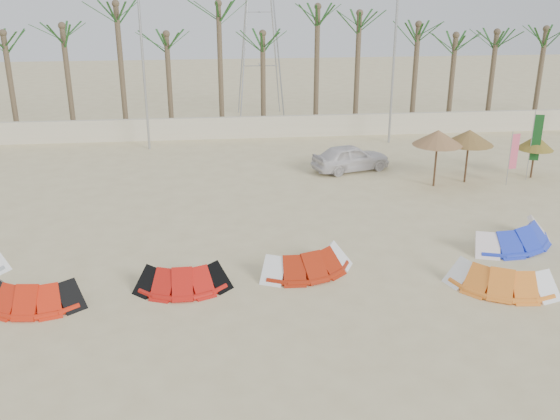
{
  "coord_description": "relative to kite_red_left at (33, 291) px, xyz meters",
  "views": [
    {
      "loc": [
        -2.27,
        -15.14,
        9.37
      ],
      "look_at": [
        0.0,
        6.0,
        1.3
      ],
      "focal_mm": 40.0,
      "sensor_mm": 36.0,
      "label": 1
    }
  ],
  "objects": [
    {
      "name": "boundary_wall",
      "position": [
        7.89,
        19.76,
        0.23
      ],
      "size": [
        60.0,
        0.3,
        1.3
      ],
      "primitive_type": "cube",
      "color": "beige",
      "rests_on": "ground"
    },
    {
      "name": "flag_green",
      "position": [
        20.74,
        9.99,
        1.6
      ],
      "size": [
        0.44,
        0.15,
        3.4
      ],
      "color": "#A5A8AD",
      "rests_on": "ground"
    },
    {
      "name": "flag_pink",
      "position": [
        19.46,
        9.4,
        1.12
      ],
      "size": [
        0.45,
        0.1,
        2.59
      ],
      "color": "#A5A8AD",
      "rests_on": "ground"
    },
    {
      "name": "parasol_right",
      "position": [
        20.99,
        10.33,
        1.36
      ],
      "size": [
        1.74,
        1.74,
        2.14
      ],
      "color": "#4C331E",
      "rests_on": "ground"
    },
    {
      "name": "palm_line",
      "position": [
        8.55,
        21.26,
        6.03
      ],
      "size": [
        52.0,
        4.0,
        7.7
      ],
      "color": "brown",
      "rests_on": "ground"
    },
    {
      "name": "ground",
      "position": [
        7.89,
        -2.24,
        -0.42
      ],
      "size": [
        120.0,
        120.0,
        0.0
      ],
      "primitive_type": "plane",
      "color": "beige",
      "rests_on": "ground"
    },
    {
      "name": "lamp_b",
      "position": [
        1.92,
        17.76,
        5.35
      ],
      "size": [
        1.25,
        0.14,
        11.0
      ],
      "color": "#A5A8AD",
      "rests_on": "ground"
    },
    {
      "name": "parasol_mid",
      "position": [
        17.49,
        10.01,
        1.79
      ],
      "size": [
        2.3,
        2.3,
        2.56
      ],
      "color": "#4C331E",
      "rests_on": "ground"
    },
    {
      "name": "kite_red_right",
      "position": [
        8.53,
        1.42,
        0.0
      ],
      "size": [
        3.58,
        2.41,
        0.9
      ],
      "color": "#A2210B",
      "rests_on": "ground"
    },
    {
      "name": "kite_red_left",
      "position": [
        0.0,
        0.0,
        0.0
      ],
      "size": [
        3.15,
        1.76,
        0.9
      ],
      "color": "red",
      "rests_on": "ground"
    },
    {
      "name": "kite_orange",
      "position": [
        14.41,
        -0.41,
        0.0
      ],
      "size": [
        3.76,
        2.71,
        0.9
      ],
      "color": "orange",
      "rests_on": "ground"
    },
    {
      "name": "parasol_left",
      "position": [
        15.8,
        9.58,
        1.92
      ],
      "size": [
        2.31,
        2.31,
        2.69
      ],
      "color": "#4C331E",
      "rests_on": "ground"
    },
    {
      "name": "kite_blue",
      "position": [
        16.38,
        2.83,
        0.0
      ],
      "size": [
        4.09,
        2.85,
        0.9
      ],
      "color": "blue",
      "rests_on": "ground"
    },
    {
      "name": "car",
      "position": [
        12.42,
        12.45,
        0.26
      ],
      "size": [
        4.25,
        2.7,
        1.35
      ],
      "primitive_type": "imported",
      "rotation": [
        0.0,
        0.0,
        1.87
      ],
      "color": "silver",
      "rests_on": "ground"
    },
    {
      "name": "lamp_c",
      "position": [
        15.92,
        17.76,
        5.35
      ],
      "size": [
        1.25,
        0.14,
        11.0
      ],
      "color": "#A5A8AD",
      "rests_on": "ground"
    },
    {
      "name": "pylon",
      "position": [
        8.89,
        25.76,
        -0.42
      ],
      "size": [
        3.0,
        3.0,
        14.0
      ],
      "primitive_type": null,
      "color": "#A5A8AD",
      "rests_on": "ground"
    },
    {
      "name": "kite_red_mid",
      "position": [
        4.44,
        0.63,
        -0.0
      ],
      "size": [
        2.96,
        1.58,
        0.9
      ],
      "color": "red",
      "rests_on": "ground"
    }
  ]
}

